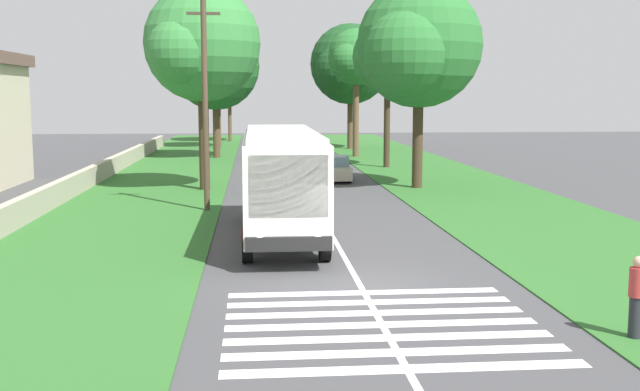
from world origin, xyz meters
TOP-DOWN VIEW (x-y plane):
  - ground at (0.00, 0.00)m, footprint 160.00×160.00m
  - grass_verge_left at (15.00, 8.20)m, footprint 120.00×8.00m
  - grass_verge_right at (15.00, -8.20)m, footprint 120.00×8.00m
  - centre_line at (15.00, 0.00)m, footprint 110.00×0.16m
  - coach_bus at (6.80, 1.80)m, footprint 11.16×2.62m
  - zebra_crossing at (-3.59, 0.00)m, footprint 5.85×6.80m
  - trailing_car_0 at (24.41, -1.84)m, footprint 4.30×1.78m
  - trailing_car_1 at (29.98, 1.61)m, footprint 4.30×1.78m
  - roadside_tree_left_0 at (62.40, 5.43)m, footprint 7.27×5.79m
  - roadside_tree_left_1 at (40.98, 5.83)m, footprint 8.02×6.85m
  - roadside_tree_left_2 at (53.10, 6.14)m, footprint 6.61×5.39m
  - roadside_tree_left_3 at (20.61, 5.42)m, footprint 6.92×5.96m
  - roadside_tree_right_0 at (31.92, -6.14)m, footprint 6.01×4.86m
  - roadside_tree_right_1 at (50.26, -5.90)m, footprint 8.72×7.28m
  - roadside_tree_right_2 at (20.38, -5.73)m, footprint 7.96×6.56m
  - roadside_tree_right_3 at (41.24, -5.29)m, footprint 5.44×4.48m
  - utility_pole at (13.22, 4.76)m, footprint 0.24×1.40m
  - roadside_wall at (20.00, 11.60)m, footprint 70.00×0.40m
  - pedestrian at (-5.01, -4.97)m, footprint 0.34×0.34m

SIDE VIEW (x-z plane):
  - ground at x=0.00m, z-range 0.00..0.00m
  - zebra_crossing at x=-3.59m, z-range 0.00..0.01m
  - centre_line at x=15.00m, z-range 0.00..0.01m
  - grass_verge_left at x=15.00m, z-range 0.00..0.04m
  - grass_verge_right at x=15.00m, z-range 0.00..0.04m
  - roadside_wall at x=20.00m, z-range 0.04..1.07m
  - trailing_car_0 at x=24.41m, z-range -0.05..1.38m
  - trailing_car_1 at x=29.98m, z-range -0.05..1.38m
  - pedestrian at x=-5.01m, z-range 0.06..1.75m
  - coach_bus at x=6.80m, z-range 0.28..4.01m
  - utility_pole at x=13.22m, z-range 0.19..9.05m
  - roadside_tree_left_2 at x=53.10m, z-range 1.90..11.36m
  - roadside_tree_left_0 at x=62.40m, z-range 1.88..11.68m
  - roadside_tree_left_1 at x=40.98m, z-range 1.72..12.29m
  - roadside_tree_right_0 at x=31.92m, z-range 2.38..12.21m
  - roadside_tree_right_2 at x=20.38m, z-range 1.95..12.72m
  - roadside_tree_left_3 at x=20.61m, z-range 2.14..12.64m
  - roadside_tree_right_1 at x=50.26m, z-range 1.86..13.18m
  - roadside_tree_right_3 at x=41.24m, z-range 2.69..12.81m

